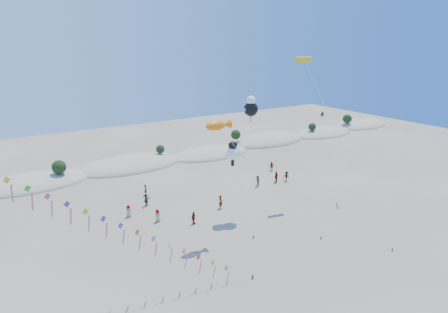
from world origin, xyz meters
TOP-DOWN VIEW (x-y plane):
  - ground at (0.00, 0.00)m, footprint 160.00×160.00m
  - dune_ridge at (1.06, 45.14)m, footprint 145.30×11.49m
  - kite_train at (-17.63, 11.50)m, footprint 30.93×10.00m
  - fish_kite at (0.57, 15.57)m, footprint 10.58×8.01m
  - cartoon_kite_low at (4.26, 18.35)m, footprint 1.89×6.80m
  - cartoon_kite_high at (7.31, 18.93)m, footprint 12.01×6.28m
  - parafoil_kite at (15.89, 18.88)m, footprint 3.03×17.48m
  - dark_kite at (19.67, 17.61)m, footprint 3.49×6.94m
  - beachgoers at (6.49, 25.02)m, footprint 27.68×12.58m

SIDE VIEW (x-z plane):
  - ground at x=0.00m, z-range 0.00..0.00m
  - dune_ridge at x=1.06m, z-range -2.67..2.90m
  - beachgoers at x=6.49m, z-range -0.08..1.75m
  - dark_kite at x=19.67m, z-range 2.21..14.09m
  - cartoon_kite_low at x=4.26m, z-range 3.65..13.59m
  - kite_train at x=-17.63m, z-range 0.11..20.44m
  - fish_kite at x=0.57m, z-range 6.10..19.44m
  - cartoon_kite_high at x=7.31m, z-range 6.10..21.20m
  - parafoil_kite at x=15.89m, z-range 8.94..28.50m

